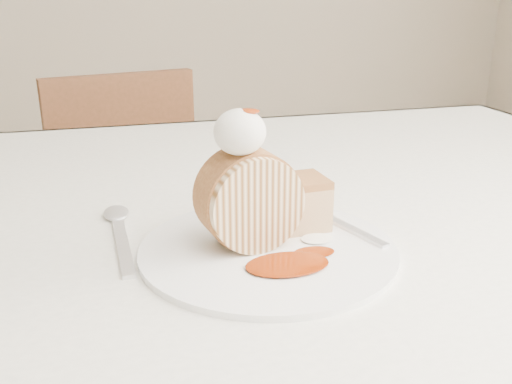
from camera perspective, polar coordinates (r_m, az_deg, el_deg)
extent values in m
cube|color=silver|center=(0.77, -2.14, -1.54)|extent=(1.40, 0.90, 0.04)
cube|color=silver|center=(1.22, -6.83, 0.52)|extent=(1.40, 0.01, 0.28)
cylinder|color=brown|center=(1.47, 18.92, -7.77)|extent=(0.06, 0.06, 0.71)
cube|color=brown|center=(1.74, -14.09, -1.65)|extent=(0.46, 0.46, 0.04)
cube|color=brown|center=(1.52, -13.02, 3.94)|extent=(0.38, 0.13, 0.40)
cylinder|color=brown|center=(2.01, -10.37, -4.80)|extent=(0.03, 0.03, 0.37)
cylinder|color=brown|center=(1.94, -19.56, -6.53)|extent=(0.03, 0.03, 0.37)
cylinder|color=brown|center=(1.73, -6.78, -8.79)|extent=(0.03, 0.03, 0.37)
cylinder|color=brown|center=(1.66, -17.50, -11.06)|extent=(0.03, 0.03, 0.37)
cylinder|color=white|center=(0.59, 1.20, -5.76)|extent=(0.28, 0.28, 0.01)
cylinder|color=beige|center=(0.58, -0.64, -0.77)|extent=(0.11, 0.07, 0.10)
cube|color=#A56F3E|center=(0.63, 4.25, -1.39)|extent=(0.06, 0.06, 0.05)
ellipsoid|color=white|center=(0.55, -1.63, 6.01)|extent=(0.05, 0.05, 0.04)
ellipsoid|color=maroon|center=(0.54, -0.94, 8.64)|extent=(0.03, 0.02, 0.01)
cube|color=silver|center=(0.64, 9.30, -3.57)|extent=(0.07, 0.16, 0.00)
cube|color=silver|center=(0.62, -13.15, -5.32)|extent=(0.03, 0.18, 0.00)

